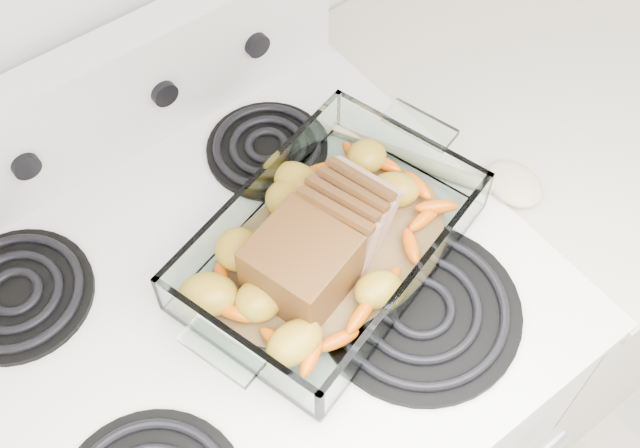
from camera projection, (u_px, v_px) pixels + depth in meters
electric_range at (245, 430)px, 1.36m from camera, size 0.78×0.70×1.12m
counter_right at (520, 236)px, 1.60m from camera, size 0.58×0.68×0.93m
baking_dish at (330, 247)px, 1.00m from camera, size 0.37×0.24×0.07m
pork_roast at (311, 246)px, 0.96m from camera, size 0.20×0.11×0.09m
roast_vegetables at (310, 226)px, 1.01m from camera, size 0.36×0.19×0.04m
wooden_spoon at (468, 172)px, 1.09m from camera, size 0.18×0.28×0.02m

